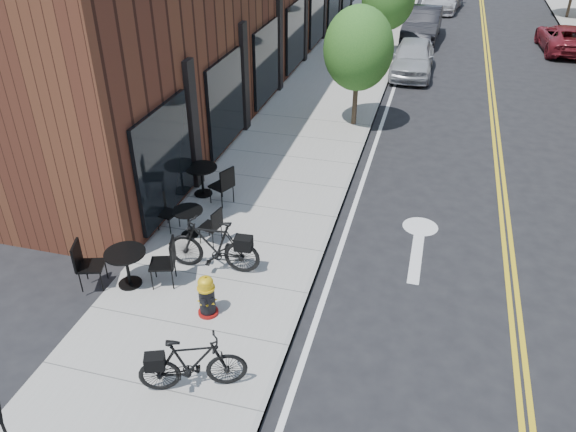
% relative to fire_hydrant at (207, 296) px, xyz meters
% --- Properties ---
extents(ground, '(120.00, 120.00, 0.00)m').
position_rel_fire_hydrant_xyz_m(ground, '(1.71, 1.08, -0.54)').
color(ground, black).
rests_on(ground, ground).
extents(sidewalk_near, '(4.00, 70.00, 0.12)m').
position_rel_fire_hydrant_xyz_m(sidewalk_near, '(-0.29, 11.08, -0.48)').
color(sidewalk_near, '#9E9B93').
rests_on(sidewalk_near, ground).
extents(tree_near_a, '(2.20, 2.20, 3.81)m').
position_rel_fire_hydrant_xyz_m(tree_near_a, '(1.11, 10.08, 2.06)').
color(tree_near_a, '#382B1E').
rests_on(tree_near_a, sidewalk_near).
extents(fire_hydrant, '(0.51, 0.51, 0.89)m').
position_rel_fire_hydrant_xyz_m(fire_hydrant, '(0.00, 0.00, 0.00)').
color(fire_hydrant, maroon).
rests_on(fire_hydrant, sidewalk_near).
extents(bicycle_left, '(2.03, 0.70, 1.20)m').
position_rel_fire_hydrant_xyz_m(bicycle_left, '(-0.40, 1.35, 0.18)').
color(bicycle_left, black).
rests_on(bicycle_left, sidewalk_near).
extents(bicycle_right, '(1.81, 1.11, 1.05)m').
position_rel_fire_hydrant_xyz_m(bicycle_right, '(0.48, -1.73, 0.10)').
color(bicycle_right, black).
rests_on(bicycle_right, sidewalk_near).
extents(bistro_set_a, '(1.95, 1.06, 1.03)m').
position_rel_fire_hydrant_xyz_m(bistro_set_a, '(-1.89, 0.41, 0.09)').
color(bistro_set_a, black).
rests_on(bistro_set_a, sidewalk_near).
extents(bistro_set_b, '(1.66, 0.83, 0.87)m').
position_rel_fire_hydrant_xyz_m(bistro_set_b, '(-1.44, 2.41, 0.02)').
color(bistro_set_b, black).
rests_on(bistro_set_b, sidewalk_near).
extents(bistro_set_c, '(1.92, 1.21, 1.02)m').
position_rel_fire_hydrant_xyz_m(bistro_set_c, '(-1.89, 4.30, 0.09)').
color(bistro_set_c, black).
rests_on(bistro_set_c, sidewalk_near).
extents(parked_car_a, '(1.68, 4.16, 1.42)m').
position_rel_fire_hydrant_xyz_m(parked_car_a, '(2.51, 16.36, 0.16)').
color(parked_car_a, '#A6A8AE').
rests_on(parked_car_a, ground).
extents(parked_car_b, '(1.81, 4.80, 1.57)m').
position_rel_fire_hydrant_xyz_m(parked_car_b, '(2.51, 22.13, 0.24)').
color(parked_car_b, black).
rests_on(parked_car_b, ground).
extents(parked_car_far, '(2.31, 4.52, 1.22)m').
position_rel_fire_hydrant_xyz_m(parked_car_far, '(9.11, 21.79, 0.07)').
color(parked_car_far, maroon).
rests_on(parked_car_far, ground).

